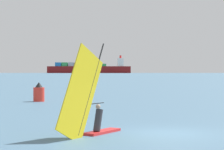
# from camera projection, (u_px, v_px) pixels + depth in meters

# --- Properties ---
(ground_plane) EXTENTS (4000.00, 4000.00, 0.00)m
(ground_plane) POSITION_uv_depth(u_px,v_px,m) (168.00, 133.00, 20.46)
(ground_plane) COLOR #476B84
(windsurfer) EXTENTS (2.82, 3.93, 4.41)m
(windsurfer) POSITION_uv_depth(u_px,v_px,m) (90.00, 108.00, 19.70)
(windsurfer) COLOR red
(windsurfer) RESTS_ON ground_plane
(cargo_ship) EXTENTS (167.78, 32.65, 35.77)m
(cargo_ship) POSITION_uv_depth(u_px,v_px,m) (89.00, 68.00, 907.43)
(cargo_ship) COLOR maroon
(cargo_ship) RESTS_ON ground_plane
(distant_headland) EXTENTS (1266.03, 598.06, 22.87)m
(distant_headland) POSITION_uv_depth(u_px,v_px,m) (42.00, 69.00, 1720.25)
(distant_headland) COLOR #60665B
(distant_headland) RESTS_ON ground_plane
(channel_buoy) EXTENTS (1.05, 1.05, 1.83)m
(channel_buoy) POSITION_uv_depth(u_px,v_px,m) (39.00, 93.00, 42.35)
(channel_buoy) COLOR red
(channel_buoy) RESTS_ON ground_plane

